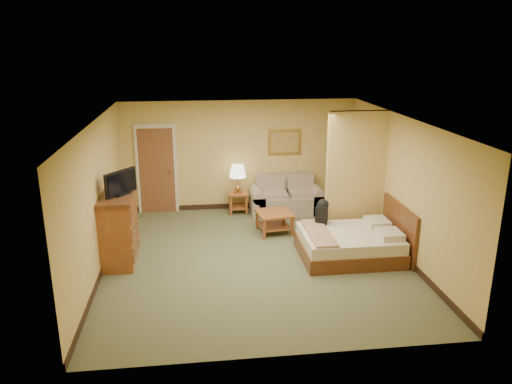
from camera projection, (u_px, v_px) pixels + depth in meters
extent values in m
plane|color=#55593A|center=(256.00, 259.00, 9.31)|extent=(6.00, 6.00, 0.00)
plane|color=white|center=(256.00, 120.00, 8.55)|extent=(6.00, 6.00, 0.00)
cube|color=tan|center=(240.00, 156.00, 11.77)|extent=(5.50, 0.02, 2.60)
cube|color=tan|center=(98.00, 198.00, 8.60)|extent=(0.02, 6.00, 2.60)
cube|color=tan|center=(402.00, 187.00, 9.25)|extent=(0.02, 6.00, 2.60)
cube|color=tan|center=(356.00, 175.00, 10.06)|extent=(1.20, 0.15, 2.60)
cube|color=beige|center=(157.00, 169.00, 11.59)|extent=(0.94, 0.06, 2.10)
cube|color=brown|center=(157.00, 171.00, 11.59)|extent=(0.80, 0.04, 2.00)
cylinder|color=#B17A41|center=(170.00, 171.00, 11.57)|extent=(0.04, 0.12, 0.04)
cube|color=black|center=(241.00, 205.00, 12.13)|extent=(5.50, 0.02, 0.12)
cube|color=gray|center=(287.00, 204.00, 11.77)|extent=(1.41, 0.76, 0.42)
cube|color=gray|center=(285.00, 182.00, 11.95)|extent=(1.41, 0.18, 0.44)
cube|color=gray|center=(257.00, 204.00, 11.68)|extent=(0.30, 0.76, 0.47)
cube|color=gray|center=(316.00, 202.00, 11.84)|extent=(0.30, 0.76, 0.47)
cube|color=brown|center=(238.00, 193.00, 11.67)|extent=(0.45, 0.45, 0.04)
cube|color=brown|center=(238.00, 207.00, 11.77)|extent=(0.38, 0.38, 0.03)
cube|color=brown|center=(231.00, 206.00, 11.55)|extent=(0.05, 0.05, 0.46)
cube|color=brown|center=(246.00, 205.00, 11.59)|extent=(0.05, 0.05, 0.46)
cube|color=brown|center=(230.00, 201.00, 11.89)|extent=(0.05, 0.05, 0.46)
cube|color=brown|center=(245.00, 201.00, 11.94)|extent=(0.05, 0.05, 0.46)
cylinder|color=#B17A41|center=(238.00, 192.00, 11.66)|extent=(0.20, 0.20, 0.04)
cylinder|color=#B17A41|center=(238.00, 181.00, 11.59)|extent=(0.03, 0.03, 0.33)
cone|color=white|center=(238.00, 171.00, 11.51)|extent=(0.40, 0.40, 0.28)
cube|color=brown|center=(274.00, 213.00, 10.47)|extent=(0.79, 0.79, 0.04)
cube|color=brown|center=(274.00, 226.00, 10.55)|extent=(0.67, 0.67, 0.03)
cube|color=brown|center=(262.00, 229.00, 10.21)|extent=(0.05, 0.05, 0.42)
cube|color=brown|center=(286.00, 218.00, 10.86)|extent=(0.05, 0.05, 0.42)
cube|color=#B78E3F|center=(285.00, 142.00, 11.79)|extent=(0.79, 0.03, 0.61)
cube|color=olive|center=(285.00, 142.00, 11.77)|extent=(0.65, 0.02, 0.48)
cube|color=brown|center=(119.00, 230.00, 9.04)|extent=(0.56, 1.12, 1.22)
cube|color=#512813|center=(116.00, 196.00, 8.86)|extent=(0.63, 1.20, 0.06)
cube|color=black|center=(122.00, 194.00, 8.85)|extent=(0.33, 0.36, 0.03)
cube|color=black|center=(121.00, 182.00, 8.79)|extent=(0.48, 0.61, 0.43)
cube|color=#512813|center=(348.00, 250.00, 9.38)|extent=(1.81, 1.45, 0.27)
cube|color=beige|center=(349.00, 238.00, 9.31)|extent=(1.75, 1.39, 0.22)
cube|color=#512813|center=(399.00, 230.00, 9.39)|extent=(0.06, 1.54, 0.99)
cube|color=beige|center=(390.00, 234.00, 9.04)|extent=(0.41, 0.50, 0.13)
cube|color=beige|center=(377.00, 222.00, 9.64)|extent=(0.41, 0.50, 0.13)
cube|color=#977052|center=(319.00, 233.00, 9.20)|extent=(0.41, 1.35, 0.05)
cube|color=black|center=(323.00, 214.00, 9.70)|extent=(0.28, 0.33, 0.38)
sphere|color=black|center=(323.00, 205.00, 9.65)|extent=(0.23, 0.23, 0.23)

